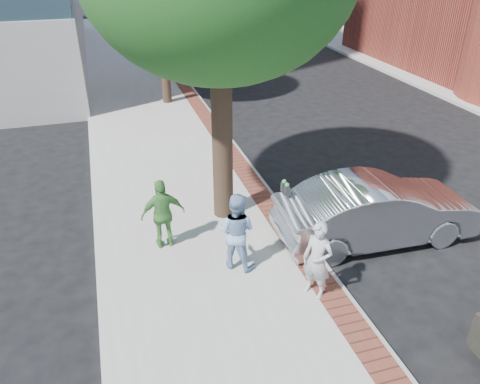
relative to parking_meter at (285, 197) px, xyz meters
name	(u,v)px	position (x,y,z in m)	size (l,w,h in m)	color
ground	(268,254)	(-0.59, -0.54, -1.21)	(120.00, 120.00, 0.00)	black
sidewalk	(158,138)	(-2.09, 7.46, -1.13)	(5.00, 60.00, 0.15)	#9E9991
brick_strip	(215,130)	(0.11, 7.46, -1.05)	(0.60, 60.00, 0.01)	brown
curb	(224,131)	(0.46, 7.46, -1.13)	(0.10, 60.00, 0.15)	gray
signal_near	(162,18)	(0.31, 21.46, 1.05)	(0.70, 0.15, 3.80)	black
signal_far	(332,11)	(11.91, 21.46, 1.05)	(0.70, 0.15, 3.80)	black
parking_meter	(285,197)	(0.00, 0.00, 0.00)	(0.12, 0.32, 1.47)	gray
person_gray	(317,260)	(-0.21, -2.32, -0.19)	(0.63, 0.41, 1.73)	#AAAAAF
person_officer	(236,231)	(-1.50, -0.91, -0.14)	(0.89, 0.70, 1.84)	#81A1C8
person_green	(163,214)	(-2.92, 0.33, -0.17)	(1.03, 0.43, 1.76)	#4B8D40
sedan_silver	(377,210)	(2.17, -0.68, -0.38)	(1.74, 4.99, 1.64)	#B7B9BE
bg_car	(210,57)	(2.11, 16.51, -0.37)	(1.98, 4.93, 1.68)	black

